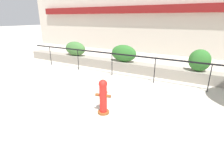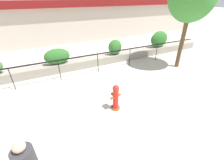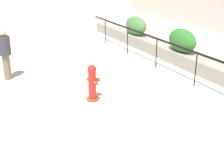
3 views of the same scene
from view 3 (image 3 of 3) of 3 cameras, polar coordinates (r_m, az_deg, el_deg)
ground_plane at (r=8.22m, az=-11.83°, el=-7.19°), size 120.00×120.00×0.00m
planter_wall_low at (r=11.12m, az=19.10°, el=1.10°), size 18.00×0.70×0.50m
fence_railing_segment at (r=10.13m, az=15.28°, el=4.21°), size 15.00×0.05×1.15m
hedge_bush_0 at (r=14.97m, az=4.38°, el=9.90°), size 1.46×0.68×0.86m
hedge_bush_1 at (r=12.32m, az=12.70°, el=7.08°), size 1.42×0.64×0.90m
fire_hydrant at (r=8.95m, az=-3.63°, el=-0.45°), size 0.48×0.47×1.08m
pedestrian at (r=11.02m, az=-19.00°, el=4.98°), size 0.57×0.57×1.73m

